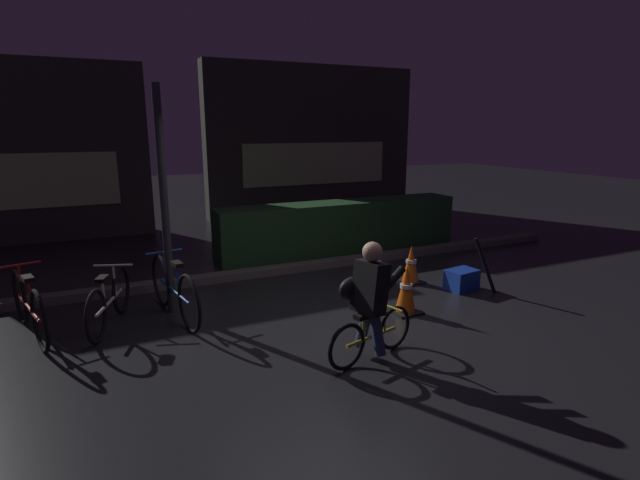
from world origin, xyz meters
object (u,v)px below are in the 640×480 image
Objects in this scene: cyclist at (369,301)px; closed_umbrella at (485,266)px; traffic_cone_far at (411,265)px; parked_bike_leftmost at (29,306)px; blue_crate at (462,280)px; parked_bike_left_mid at (109,301)px; parked_bike_center_left at (174,290)px; street_post at (164,203)px; traffic_cone_near at (406,290)px.

cyclist reaches higher than closed_umbrella.
traffic_cone_far is at bearing -15.17° from closed_umbrella.
blue_crate is (5.56, -0.80, -0.21)m from parked_bike_leftmost.
parked_bike_left_mid is (0.83, -0.07, -0.04)m from parked_bike_leftmost.
parked_bike_leftmost is 0.97× the size of parked_bike_center_left.
parked_bike_leftmost is (-1.56, -0.10, -1.06)m from street_post.
parked_bike_center_left reaches higher than parked_bike_leftmost.
street_post is at bearing 111.12° from cyclist.
blue_crate is at bearing -114.43° from parked_bike_leftmost.
closed_umbrella is (0.19, -0.25, 0.25)m from blue_crate.
parked_bike_center_left is 2.04× the size of closed_umbrella.
traffic_cone_near is 0.74× the size of closed_umbrella.
blue_crate is (4.00, -0.90, -1.27)m from street_post.
parked_bike_center_left is (1.58, -0.13, 0.00)m from parked_bike_leftmost.
parked_bike_center_left is at bearing -75.18° from parked_bike_left_mid.
parked_bike_center_left reaches higher than parked_bike_left_mid.
parked_bike_left_mid is at bearing 161.91° from traffic_cone_near.
traffic_cone_near is at bearing -128.30° from traffic_cone_far.
street_post is 1.89m from parked_bike_leftmost.
parked_bike_left_mid is at bearing -166.96° from street_post.
street_post reaches higher than parked_bike_leftmost.
parked_bike_leftmost is 1.97× the size of closed_umbrella.
street_post reaches higher than blue_crate.
traffic_cone_near is (2.72, -1.07, -0.06)m from parked_bike_center_left.
parked_bike_left_mid is 4.79m from blue_crate.
traffic_cone_far is at bearing 29.64° from cyclist.
blue_crate is at bearing -50.61° from traffic_cone_far.
parked_bike_center_left reaches higher than blue_crate.
blue_crate is at bearing -16.69° from closed_umbrella.
parked_bike_left_mid is (-0.73, -0.17, -1.10)m from street_post.
closed_umbrella is at bearing 5.87° from traffic_cone_near.
parked_bike_left_mid is 5.02m from closed_umbrella.
closed_umbrella is at bearing -52.75° from blue_crate.
traffic_cone_near is 1.47m from closed_umbrella.
parked_bike_center_left is at bearing -86.72° from street_post.
parked_bike_leftmost is at bearing 131.17° from cyclist.
parked_bike_center_left is 3.94× the size of blue_crate.
street_post is 4.55× the size of traffic_cone_near.
cyclist is at bearing 58.36° from closed_umbrella.
street_post is at bearing 154.55° from traffic_cone_near.
cyclist is at bearing -151.24° from blue_crate.
street_post is 4.29m from blue_crate.
street_post is at bearing -57.55° from parked_bike_left_mid.
traffic_cone_far is at bearing -5.02° from street_post.
cyclist is (1.62, -1.97, 0.26)m from parked_bike_center_left.
parked_bike_center_left is at bearing 158.49° from traffic_cone_near.
cyclist is at bearing -139.53° from parked_bike_leftmost.
parked_bike_leftmost is 3.80× the size of blue_crate.
cyclist is at bearing -134.85° from traffic_cone_far.
street_post is 1.97× the size of parked_bike_left_mid.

